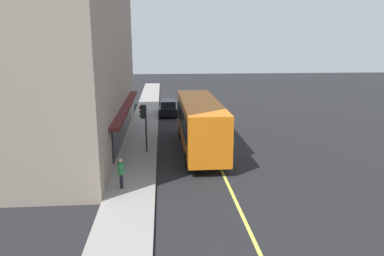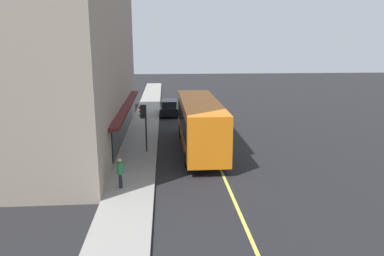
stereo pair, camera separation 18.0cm
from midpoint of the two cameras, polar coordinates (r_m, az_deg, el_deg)
ground at (r=26.35m, az=3.23°, el=-3.18°), size 120.00×120.00×0.00m
sidewalk at (r=26.17m, az=-7.97°, el=-3.23°), size 80.00×2.50×0.15m
lane_centre_stripe at (r=26.34m, az=3.23°, el=-3.17°), size 36.00×0.16×0.01m
storefront_building at (r=28.11m, az=-20.06°, el=13.59°), size 21.61×9.32×15.98m
bus at (r=25.49m, az=1.43°, el=0.88°), size 11.15×2.68×3.50m
traffic_light at (r=24.80m, az=-7.34°, el=1.71°), size 0.30×0.52×3.20m
car_black at (r=38.04m, az=-3.40°, el=3.15°), size 4.37×1.99×1.52m
pedestrian_mid_block at (r=19.13m, az=-10.83°, el=-6.47°), size 0.34×0.34×1.58m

